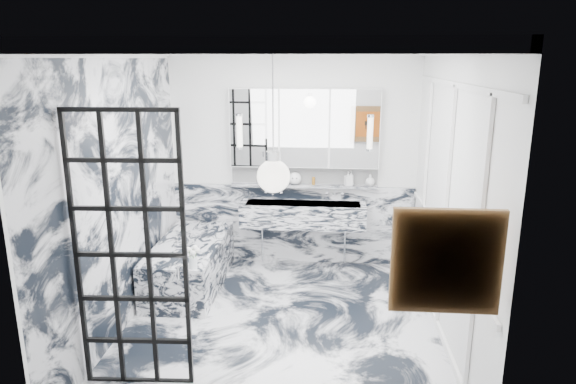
# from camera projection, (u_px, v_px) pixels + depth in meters

# --- Properties ---
(floor) EXTENTS (3.60, 3.60, 0.00)m
(floor) POSITION_uv_depth(u_px,v_px,m) (280.00, 326.00, 5.30)
(floor) COLOR silver
(floor) RESTS_ON ground
(ceiling) EXTENTS (3.60, 3.60, 0.00)m
(ceiling) POSITION_uv_depth(u_px,v_px,m) (279.00, 44.00, 4.59)
(ceiling) COLOR white
(ceiling) RESTS_ON wall_back
(wall_back) EXTENTS (3.60, 0.00, 3.60)m
(wall_back) POSITION_uv_depth(u_px,v_px,m) (293.00, 159.00, 6.68)
(wall_back) COLOR white
(wall_back) RESTS_ON floor
(wall_front) EXTENTS (3.60, 0.00, 3.60)m
(wall_front) POSITION_uv_depth(u_px,v_px,m) (251.00, 269.00, 3.21)
(wall_front) COLOR white
(wall_front) RESTS_ON floor
(wall_left) EXTENTS (0.00, 3.60, 3.60)m
(wall_left) POSITION_uv_depth(u_px,v_px,m) (119.00, 192.00, 5.07)
(wall_left) COLOR white
(wall_left) RESTS_ON floor
(wall_right) EXTENTS (0.00, 3.60, 3.60)m
(wall_right) POSITION_uv_depth(u_px,v_px,m) (449.00, 199.00, 4.82)
(wall_right) COLOR white
(wall_right) RESTS_ON floor
(marble_clad_back) EXTENTS (3.18, 0.05, 1.05)m
(marble_clad_back) POSITION_uv_depth(u_px,v_px,m) (293.00, 224.00, 6.88)
(marble_clad_back) COLOR silver
(marble_clad_back) RESTS_ON floor
(marble_clad_left) EXTENTS (0.02, 3.56, 2.68)m
(marble_clad_left) POSITION_uv_depth(u_px,v_px,m) (121.00, 197.00, 5.09)
(marble_clad_left) COLOR silver
(marble_clad_left) RESTS_ON floor
(panel_molding) EXTENTS (0.03, 3.40, 2.30)m
(panel_molding) POSITION_uv_depth(u_px,v_px,m) (446.00, 209.00, 4.85)
(panel_molding) COLOR white
(panel_molding) RESTS_ON floor
(soap_bottle_a) EXTENTS (0.08, 0.08, 0.19)m
(soap_bottle_a) POSITION_uv_depth(u_px,v_px,m) (351.00, 178.00, 6.59)
(soap_bottle_a) COLOR #8C5919
(soap_bottle_a) RESTS_ON ledge
(soap_bottle_b) EXTENTS (0.10, 0.10, 0.18)m
(soap_bottle_b) POSITION_uv_depth(u_px,v_px,m) (348.00, 178.00, 6.59)
(soap_bottle_b) COLOR #4C4C51
(soap_bottle_b) RESTS_ON ledge
(soap_bottle_c) EXTENTS (0.14, 0.14, 0.15)m
(soap_bottle_c) POSITION_uv_depth(u_px,v_px,m) (370.00, 180.00, 6.58)
(soap_bottle_c) COLOR silver
(soap_bottle_c) RESTS_ON ledge
(face_pot) EXTENTS (0.17, 0.17, 0.17)m
(face_pot) POSITION_uv_depth(u_px,v_px,m) (295.00, 179.00, 6.65)
(face_pot) COLOR white
(face_pot) RESTS_ON ledge
(amber_bottle) EXTENTS (0.04, 0.04, 0.10)m
(amber_bottle) POSITION_uv_depth(u_px,v_px,m) (313.00, 181.00, 6.64)
(amber_bottle) COLOR #8C5919
(amber_bottle) RESTS_ON ledge
(flower_vase) EXTENTS (0.08, 0.08, 0.12)m
(flower_vase) POSITION_uv_depth(u_px,v_px,m) (193.00, 263.00, 5.35)
(flower_vase) COLOR silver
(flower_vase) RESTS_ON bathtub
(crittall_door) EXTENTS (0.88, 0.08, 2.31)m
(crittall_door) POSITION_uv_depth(u_px,v_px,m) (130.00, 255.00, 4.10)
(crittall_door) COLOR black
(crittall_door) RESTS_ON floor
(artwork) EXTENTS (0.57, 0.06, 0.57)m
(artwork) POSITION_uv_depth(u_px,v_px,m) (446.00, 262.00, 3.14)
(artwork) COLOR #BE4813
(artwork) RESTS_ON wall_front
(pendant_light) EXTENTS (0.23, 0.23, 0.23)m
(pendant_light) POSITION_uv_depth(u_px,v_px,m) (273.00, 176.00, 3.47)
(pendant_light) COLOR white
(pendant_light) RESTS_ON ceiling
(trough_sink) EXTENTS (1.60, 0.45, 0.30)m
(trough_sink) POSITION_uv_depth(u_px,v_px,m) (303.00, 214.00, 6.60)
(trough_sink) COLOR silver
(trough_sink) RESTS_ON wall_back
(ledge) EXTENTS (1.90, 0.14, 0.04)m
(ledge) POSITION_uv_depth(u_px,v_px,m) (304.00, 186.00, 6.68)
(ledge) COLOR silver
(ledge) RESTS_ON wall_back
(subway_tile) EXTENTS (1.90, 0.03, 0.23)m
(subway_tile) POSITION_uv_depth(u_px,v_px,m) (304.00, 175.00, 6.70)
(subway_tile) COLOR white
(subway_tile) RESTS_ON wall_back
(mirror_cabinet) EXTENTS (1.90, 0.16, 1.00)m
(mirror_cabinet) POSITION_uv_depth(u_px,v_px,m) (304.00, 128.00, 6.49)
(mirror_cabinet) COLOR white
(mirror_cabinet) RESTS_ON wall_back
(sconce_left) EXTENTS (0.07, 0.07, 0.40)m
(sconce_left) POSITION_uv_depth(u_px,v_px,m) (239.00, 132.00, 6.48)
(sconce_left) COLOR white
(sconce_left) RESTS_ON mirror_cabinet
(sconce_right) EXTENTS (0.07, 0.07, 0.40)m
(sconce_right) POSITION_uv_depth(u_px,v_px,m) (370.00, 133.00, 6.35)
(sconce_right) COLOR white
(sconce_right) RESTS_ON mirror_cabinet
(bathtub) EXTENTS (0.75, 1.65, 0.55)m
(bathtub) POSITION_uv_depth(u_px,v_px,m) (190.00, 264.00, 6.19)
(bathtub) COLOR silver
(bathtub) RESTS_ON floor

